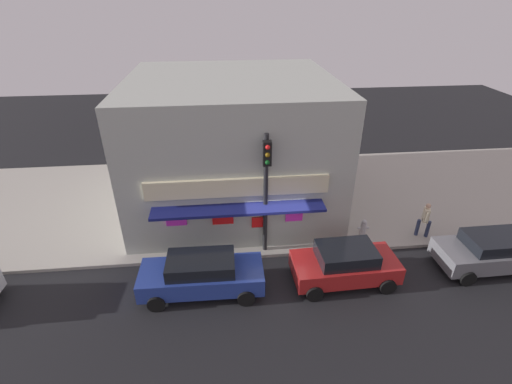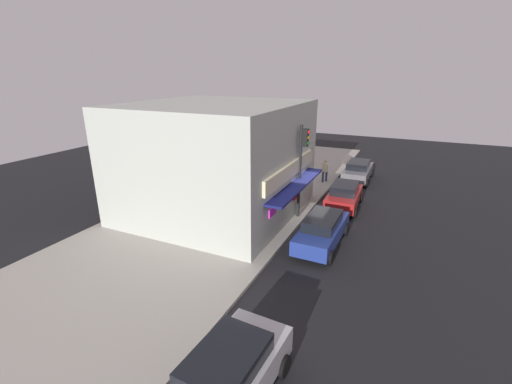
{
  "view_description": "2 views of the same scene",
  "coord_description": "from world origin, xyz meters",
  "px_view_note": "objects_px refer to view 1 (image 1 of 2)",
  "views": [
    {
      "loc": [
        -2.09,
        -12.23,
        10.12
      ],
      "look_at": [
        -0.59,
        2.61,
        1.79
      ],
      "focal_mm": 25.71,
      "sensor_mm": 36.0,
      "label": 1
    },
    {
      "loc": [
        -18.35,
        -5.21,
        8.15
      ],
      "look_at": [
        -2.48,
        2.16,
        2.03
      ],
      "focal_mm": 24.24,
      "sensor_mm": 36.0,
      "label": 2
    }
  ],
  "objects_px": {
    "traffic_light": "(266,181)",
    "parked_car_grey": "(493,251)",
    "pedestrian": "(425,219)",
    "parked_car_red": "(345,264)",
    "trash_can": "(233,233)",
    "parked_car_blue": "(202,274)",
    "fire_hydrant": "(363,227)"
  },
  "relations": [
    {
      "from": "traffic_light",
      "to": "parked_car_grey",
      "type": "bearing_deg",
      "value": -11.17
    },
    {
      "from": "pedestrian",
      "to": "parked_car_red",
      "type": "relative_size",
      "value": 0.42
    },
    {
      "from": "traffic_light",
      "to": "pedestrian",
      "type": "xyz_separation_m",
      "value": [
        7.27,
        0.37,
        -2.46
      ]
    },
    {
      "from": "trash_can",
      "to": "parked_car_blue",
      "type": "distance_m",
      "value": 3.1
    },
    {
      "from": "parked_car_grey",
      "to": "parked_car_red",
      "type": "relative_size",
      "value": 1.1
    },
    {
      "from": "traffic_light",
      "to": "trash_can",
      "type": "height_order",
      "value": "traffic_light"
    },
    {
      "from": "traffic_light",
      "to": "fire_hydrant",
      "type": "relative_size",
      "value": 6.99
    },
    {
      "from": "traffic_light",
      "to": "parked_car_red",
      "type": "xyz_separation_m",
      "value": [
        2.85,
        -1.97,
        -2.73
      ]
    },
    {
      "from": "parked_car_grey",
      "to": "parked_car_blue",
      "type": "bearing_deg",
      "value": -178.99
    },
    {
      "from": "fire_hydrant",
      "to": "parked_car_blue",
      "type": "bearing_deg",
      "value": -159.02
    },
    {
      "from": "pedestrian",
      "to": "parked_car_red",
      "type": "height_order",
      "value": "pedestrian"
    },
    {
      "from": "traffic_light",
      "to": "pedestrian",
      "type": "height_order",
      "value": "traffic_light"
    },
    {
      "from": "traffic_light",
      "to": "fire_hydrant",
      "type": "bearing_deg",
      "value": 9.62
    },
    {
      "from": "pedestrian",
      "to": "parked_car_grey",
      "type": "height_order",
      "value": "pedestrian"
    },
    {
      "from": "fire_hydrant",
      "to": "parked_car_grey",
      "type": "distance_m",
      "value": 5.15
    },
    {
      "from": "parked_car_grey",
      "to": "fire_hydrant",
      "type": "bearing_deg",
      "value": 149.87
    },
    {
      "from": "pedestrian",
      "to": "parked_car_grey",
      "type": "xyz_separation_m",
      "value": [
        1.83,
        -2.17,
        -0.27
      ]
    },
    {
      "from": "parked_car_grey",
      "to": "trash_can",
      "type": "bearing_deg",
      "value": 165.97
    },
    {
      "from": "fire_hydrant",
      "to": "trash_can",
      "type": "xyz_separation_m",
      "value": [
        -5.98,
        0.02,
        0.09
      ]
    },
    {
      "from": "traffic_light",
      "to": "parked_car_grey",
      "type": "height_order",
      "value": "traffic_light"
    },
    {
      "from": "trash_can",
      "to": "parked_car_grey",
      "type": "xyz_separation_m",
      "value": [
        10.43,
        -2.61,
        0.2
      ]
    },
    {
      "from": "fire_hydrant",
      "to": "traffic_light",
      "type": "bearing_deg",
      "value": -170.38
    },
    {
      "from": "parked_car_grey",
      "to": "pedestrian",
      "type": "bearing_deg",
      "value": 130.09
    },
    {
      "from": "trash_can",
      "to": "parked_car_blue",
      "type": "relative_size",
      "value": 0.2
    },
    {
      "from": "fire_hydrant",
      "to": "parked_car_red",
      "type": "distance_m",
      "value": 3.31
    },
    {
      "from": "trash_can",
      "to": "pedestrian",
      "type": "relative_size",
      "value": 0.53
    },
    {
      "from": "traffic_light",
      "to": "pedestrian",
      "type": "distance_m",
      "value": 7.68
    },
    {
      "from": "parked_car_blue",
      "to": "pedestrian",
      "type": "bearing_deg",
      "value": 13.5
    },
    {
      "from": "parked_car_grey",
      "to": "parked_car_red",
      "type": "xyz_separation_m",
      "value": [
        -6.24,
        -0.18,
        0.01
      ]
    },
    {
      "from": "trash_can",
      "to": "pedestrian",
      "type": "distance_m",
      "value": 8.63
    },
    {
      "from": "trash_can",
      "to": "parked_car_grey",
      "type": "distance_m",
      "value": 10.75
    },
    {
      "from": "parked_car_red",
      "to": "parked_car_blue",
      "type": "height_order",
      "value": "parked_car_red"
    }
  ]
}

